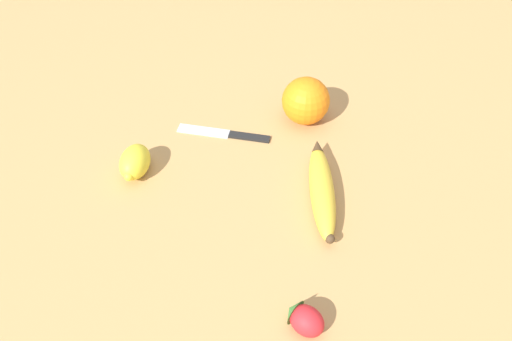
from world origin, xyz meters
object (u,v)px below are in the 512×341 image
at_px(banana, 322,189).
at_px(orange, 306,101).
at_px(strawberry, 304,319).
at_px(paring_knife, 227,133).
at_px(lemon, 135,162).

xyz_separation_m(banana, orange, (0.16, -0.10, 0.02)).
height_order(orange, strawberry, orange).
bearing_deg(banana, paring_knife, 46.43).
xyz_separation_m(orange, strawberry, (-0.31, 0.27, -0.02)).
bearing_deg(orange, strawberry, 138.48).
height_order(orange, lemon, orange).
bearing_deg(lemon, paring_knife, -94.80).
relative_size(orange, strawberry, 1.49).
bearing_deg(paring_knife, strawberry, -151.52).
bearing_deg(orange, paring_knife, 69.20).
height_order(banana, orange, orange).
bearing_deg(paring_knife, lemon, 134.14).
relative_size(orange, lemon, 1.03).
height_order(banana, strawberry, same).
relative_size(strawberry, lemon, 0.69).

